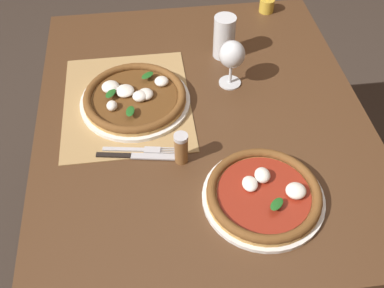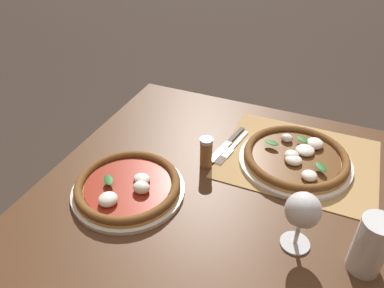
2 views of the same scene
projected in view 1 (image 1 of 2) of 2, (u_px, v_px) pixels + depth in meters
The scene contains 11 objects.
ground_plane at pixel (199, 239), 1.89m from camera, with size 24.00×24.00×0.00m, color #382D26.
dining_table at pixel (201, 136), 1.42m from camera, with size 1.17×0.97×0.74m.
paper_placemat at pixel (127, 102), 1.37m from camera, with size 0.46×0.38×0.00m, color #A88451.
pizza_near at pixel (135, 98), 1.35m from camera, with size 0.33×0.33×0.05m.
pizza_far at pixel (264, 194), 1.11m from camera, with size 0.31×0.31×0.05m.
wine_glass at pixel (232, 56), 1.35m from camera, with size 0.08×0.08×0.16m.
pint_glass at pixel (224, 38), 1.48m from camera, with size 0.07×0.07×0.15m.
fork at pixel (139, 150), 1.23m from camera, with size 0.05×0.20×0.00m.
knife at pixel (136, 156), 1.22m from camera, with size 0.05×0.21×0.01m.
votive_candle at pixel (267, 6), 1.70m from camera, with size 0.06×0.06×0.07m.
pepper_shaker at pixel (181, 148), 1.18m from camera, with size 0.04×0.04×0.10m.
Camera 1 is at (0.96, -0.15, 1.67)m, focal length 42.00 mm.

